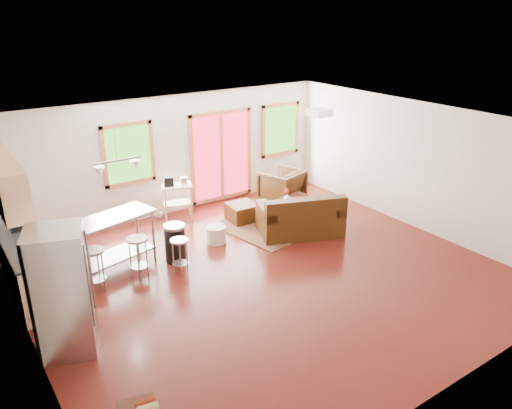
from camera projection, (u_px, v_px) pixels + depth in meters
floor at (266, 275)px, 8.64m from camera, size 7.50×7.00×0.02m
ceiling at (267, 125)px, 7.67m from camera, size 7.50×7.00×0.02m
back_wall at (173, 155)px, 10.84m from camera, size 7.50×0.02×2.60m
left_wall at (20, 268)px, 6.17m from camera, size 0.02×7.00×2.60m
right_wall at (417, 166)px, 10.13m from camera, size 0.02×7.00×2.60m
front_wall at (453, 302)px, 5.46m from camera, size 7.50×0.02×2.60m
window_left at (128, 154)px, 10.20m from camera, size 1.10×0.05×1.30m
french_doors at (221, 156)px, 11.51m from camera, size 1.60×0.05×2.10m
window_right at (280, 129)px, 12.25m from camera, size 1.10×0.05×1.30m
rug at (279, 222)px, 10.71m from camera, size 2.63×2.19×0.02m
loveseat at (301, 218)px, 10.04m from camera, size 1.86×1.45×0.87m
coffee_table at (293, 202)px, 10.86m from camera, size 1.10×0.78×0.40m
armchair at (282, 185)px, 11.61m from camera, size 1.06×1.02×0.89m
ottoman at (242, 212)px, 10.72m from camera, size 0.61×0.61×0.39m
pouf at (216, 235)px, 9.73m from camera, size 0.40×0.40×0.34m
vase at (287, 197)px, 10.70m from camera, size 0.20×0.21×0.29m
book at (295, 194)px, 10.77m from camera, size 0.20×0.03×0.27m
cabinets at (21, 240)px, 7.76m from camera, size 0.64×2.24×2.30m
refrigerator at (63, 292)px, 6.44m from camera, size 0.89×0.87×1.76m
island at (110, 235)px, 8.52m from camera, size 1.68×0.99×1.00m
cup at (159, 214)px, 8.53m from camera, size 0.13×0.11×0.12m
bar_stool_a at (94, 261)px, 7.91m from camera, size 0.37×0.37×0.75m
bar_stool_b at (138, 248)px, 8.33m from camera, size 0.45×0.45×0.74m
bar_stool_c at (180, 248)px, 8.48m from camera, size 0.40×0.40×0.65m
trash_can at (175, 243)px, 8.97m from camera, size 0.40×0.40×0.71m
kitchen_cart at (176, 190)px, 10.65m from camera, size 0.74×0.60×0.97m
ceiling_flush at (320, 113)px, 9.00m from camera, size 0.35×0.35×0.12m
pendant_light at (118, 167)px, 8.08m from camera, size 0.80×0.18×0.79m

